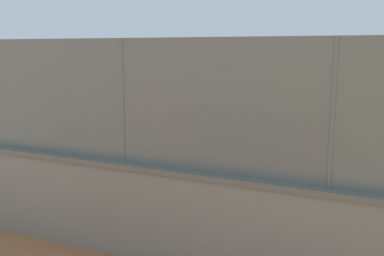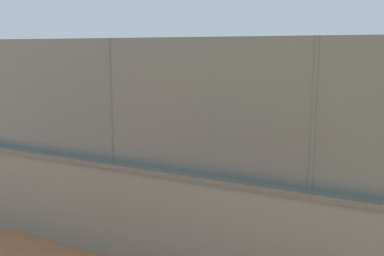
% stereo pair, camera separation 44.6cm
% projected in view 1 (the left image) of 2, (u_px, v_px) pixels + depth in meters
% --- Properties ---
extents(ground_plane, '(260.00, 260.00, 0.00)m').
position_uv_depth(ground_plane, '(244.00, 131.00, 17.45)').
color(ground_plane, '#A36B42').
extents(player_crossing_court, '(1.04, 0.71, 1.54)m').
position_uv_depth(player_crossing_court, '(66.00, 124.00, 13.70)').
color(player_crossing_court, '#591919').
rests_on(player_crossing_court, ground_plane).
extents(player_baseline_waiting, '(0.86, 0.66, 1.45)m').
position_uv_depth(player_baseline_waiting, '(322.00, 119.00, 15.11)').
color(player_baseline_waiting, '#591919').
rests_on(player_baseline_waiting, ground_plane).
extents(player_near_wall_returning, '(0.72, 1.19, 1.54)m').
position_uv_depth(player_near_wall_returning, '(366.00, 114.00, 15.78)').
color(player_near_wall_returning, navy).
rests_on(player_near_wall_returning, ground_plane).
extents(sports_ball, '(0.12, 0.12, 0.12)m').
position_uv_depth(sports_ball, '(62.00, 166.00, 12.07)').
color(sports_ball, '#3399D8').
rests_on(sports_ball, ground_plane).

